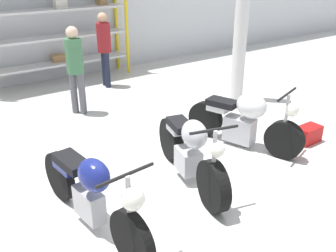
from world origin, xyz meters
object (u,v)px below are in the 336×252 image
(toolbox, at_px, (308,134))
(person_near_rack, at_px, (104,44))
(motorcycle_white, at_px, (244,120))
(motorcycle_blue, at_px, (91,192))
(motorcycle_silver, at_px, (190,151))
(shelving_rack, at_px, (55,23))
(person_browsing, at_px, (75,64))

(toolbox, bearing_deg, person_near_rack, 105.69)
(motorcycle_white, distance_m, person_near_rack, 4.21)
(motorcycle_blue, distance_m, toolbox, 3.88)
(motorcycle_white, bearing_deg, motorcycle_silver, -94.06)
(shelving_rack, distance_m, person_browsing, 2.36)
(shelving_rack, relative_size, toolbox, 8.57)
(motorcycle_silver, height_order, person_browsing, person_browsing)
(motorcycle_blue, bearing_deg, person_browsing, 153.79)
(person_near_rack, bearing_deg, shelving_rack, -46.51)
(person_near_rack, bearing_deg, toolbox, 112.82)
(shelving_rack, relative_size, motorcycle_blue, 1.74)
(motorcycle_blue, relative_size, motorcycle_white, 1.11)
(motorcycle_blue, height_order, toolbox, motorcycle_blue)
(person_browsing, distance_m, person_near_rack, 1.76)
(shelving_rack, xyz_separation_m, person_browsing, (-0.49, -2.27, -0.44))
(toolbox, bearing_deg, motorcycle_silver, 174.87)
(motorcycle_silver, xyz_separation_m, toolbox, (2.36, -0.21, -0.32))
(motorcycle_silver, distance_m, person_browsing, 3.29)
(shelving_rack, bearing_deg, person_near_rack, -53.65)
(motorcycle_white, bearing_deg, shelving_rack, 174.01)
(motorcycle_white, bearing_deg, person_near_rack, 166.75)
(shelving_rack, height_order, toolbox, shelving_rack)
(motorcycle_blue, distance_m, motorcycle_white, 2.91)
(motorcycle_white, relative_size, person_browsing, 1.15)
(motorcycle_white, distance_m, toolbox, 1.17)
(motorcycle_blue, height_order, person_near_rack, person_near_rack)
(motorcycle_silver, bearing_deg, person_browsing, -161.71)
(shelving_rack, height_order, person_near_rack, shelving_rack)
(shelving_rack, height_order, motorcycle_silver, shelving_rack)
(motorcycle_white, bearing_deg, toolbox, 43.33)
(motorcycle_silver, xyz_separation_m, person_near_rack, (1.04, 4.49, 0.56))
(shelving_rack, relative_size, person_browsing, 2.22)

